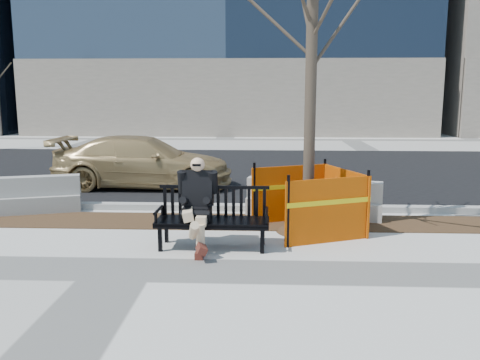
# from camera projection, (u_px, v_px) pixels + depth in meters

# --- Properties ---
(ground) EXTENTS (120.00, 120.00, 0.00)m
(ground) POSITION_uv_depth(u_px,v_px,m) (121.00, 269.00, 7.02)
(ground) COLOR beige
(ground) RESTS_ON ground
(mulch_strip) EXTENTS (40.00, 1.20, 0.02)m
(mulch_strip) POSITION_uv_depth(u_px,v_px,m) (159.00, 221.00, 9.57)
(mulch_strip) COLOR #47301C
(mulch_strip) RESTS_ON ground
(asphalt_street) EXTENTS (60.00, 10.40, 0.01)m
(asphalt_street) POSITION_uv_depth(u_px,v_px,m) (200.00, 170.00, 15.67)
(asphalt_street) COLOR black
(asphalt_street) RESTS_ON ground
(curb) EXTENTS (60.00, 0.25, 0.12)m
(curb) POSITION_uv_depth(u_px,v_px,m) (168.00, 207.00, 10.50)
(curb) COLOR #9E9B93
(curb) RESTS_ON ground
(bench) EXTENTS (1.80, 0.68, 0.95)m
(bench) POSITION_uv_depth(u_px,v_px,m) (213.00, 248.00, 7.97)
(bench) COLOR black
(bench) RESTS_ON ground
(seated_man) EXTENTS (0.63, 1.03, 1.43)m
(seated_man) POSITION_uv_depth(u_px,v_px,m) (198.00, 246.00, 8.04)
(seated_man) COLOR black
(seated_man) RESTS_ON ground
(tree_fence) EXTENTS (3.00, 3.00, 5.75)m
(tree_fence) POSITION_uv_depth(u_px,v_px,m) (307.00, 231.00, 8.90)
(tree_fence) COLOR #E14C00
(tree_fence) RESTS_ON ground
(sedan) EXTENTS (4.46, 1.84, 1.29)m
(sedan) POSITION_uv_depth(u_px,v_px,m) (144.00, 187.00, 12.93)
(sedan) COLOR #A18351
(sedan) RESTS_ON ground
(jersey_barrier_left) EXTENTS (2.63, 1.28, 0.74)m
(jersey_barrier_left) POSITION_uv_depth(u_px,v_px,m) (14.00, 214.00, 10.16)
(jersey_barrier_left) COLOR gray
(jersey_barrier_left) RESTS_ON ground
(jersey_barrier_right) EXTENTS (2.63, 1.03, 0.74)m
(jersey_barrier_right) POSITION_uv_depth(u_px,v_px,m) (313.00, 217.00, 9.92)
(jersey_barrier_right) COLOR #A9A69E
(jersey_barrier_right) RESTS_ON ground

